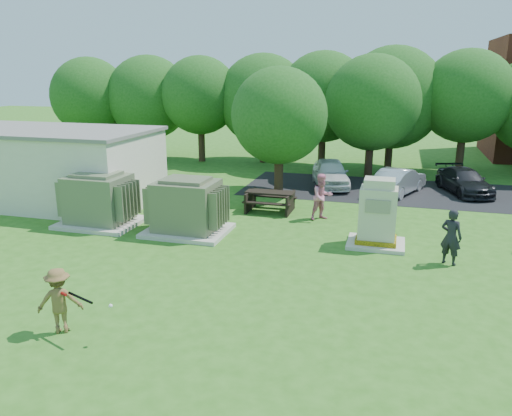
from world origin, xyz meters
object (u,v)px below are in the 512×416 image
(person_by_generator, at_px, (451,237))
(car_dark, at_px, (464,181))
(transformer_right, at_px, (187,208))
(picnic_table, at_px, (270,199))
(person_at_picnic, at_px, (322,197))
(generator_cabinet, at_px, (378,217))
(batter, at_px, (59,301))
(transformer_left, at_px, (99,201))
(car_white, at_px, (330,173))
(car_silver_a, at_px, (399,181))

(person_by_generator, distance_m, car_dark, 10.31)
(transformer_right, relative_size, picnic_table, 1.46)
(person_at_picnic, bearing_deg, generator_cabinet, -88.23)
(batter, distance_m, person_at_picnic, 11.53)
(transformer_left, height_order, car_white, transformer_left)
(transformer_right, height_order, car_silver_a, transformer_right)
(car_white, bearing_deg, transformer_left, -144.38)
(transformer_left, height_order, transformer_right, same)
(car_dark, bearing_deg, car_white, 164.96)
(batter, xyz_separation_m, car_silver_a, (7.34, 16.11, -0.14))
(car_white, bearing_deg, picnic_table, -122.51)
(transformer_left, distance_m, batter, 8.49)
(generator_cabinet, xyz_separation_m, picnic_table, (-4.61, 3.17, -0.48))
(transformer_left, bearing_deg, car_white, 49.85)
(person_by_generator, bearing_deg, car_silver_a, -54.32)
(transformer_left, relative_size, generator_cabinet, 1.27)
(transformer_left, height_order, person_at_picnic, transformer_left)
(picnic_table, distance_m, car_dark, 10.22)
(picnic_table, relative_size, batter, 1.32)
(car_white, xyz_separation_m, car_silver_a, (3.44, -0.64, -0.07))
(transformer_left, bearing_deg, generator_cabinet, 2.71)
(generator_cabinet, bearing_deg, car_silver_a, 85.39)
(transformer_right, bearing_deg, person_by_generator, -4.05)
(transformer_left, bearing_deg, picnic_table, 31.80)
(transformer_right, relative_size, person_at_picnic, 1.59)
(car_dark, bearing_deg, car_silver_a, 179.87)
(person_at_picnic, distance_m, car_dark, 8.86)
(transformer_left, distance_m, car_silver_a, 14.07)
(person_by_generator, distance_m, person_at_picnic, 5.91)
(generator_cabinet, relative_size, car_dark, 0.58)
(transformer_left, bearing_deg, car_dark, 33.78)
(picnic_table, bearing_deg, batter, -100.49)
(batter, height_order, person_at_picnic, person_at_picnic)
(person_by_generator, xyz_separation_m, car_dark, (1.46, 10.20, -0.30))
(transformer_left, distance_m, generator_cabinet, 10.55)
(car_silver_a, distance_m, car_dark, 3.26)
(picnic_table, distance_m, car_white, 5.80)
(person_at_picnic, bearing_deg, batter, -152.24)
(picnic_table, bearing_deg, person_at_picnic, -14.22)
(transformer_left, distance_m, person_by_generator, 12.84)
(generator_cabinet, bearing_deg, transformer_right, -175.82)
(car_white, distance_m, car_dark, 6.55)
(picnic_table, height_order, batter, batter)
(batter, height_order, car_silver_a, batter)
(generator_cabinet, relative_size, car_white, 0.56)
(car_white, height_order, car_silver_a, car_white)
(transformer_right, height_order, person_by_generator, transformer_right)
(transformer_right, distance_m, person_by_generator, 9.14)
(car_white, bearing_deg, person_by_generator, -76.92)
(picnic_table, height_order, car_white, car_white)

